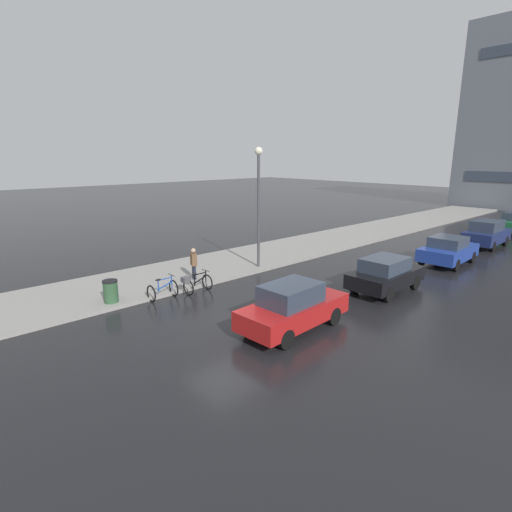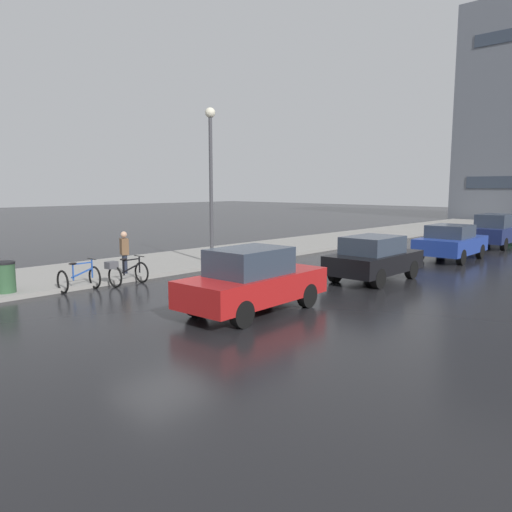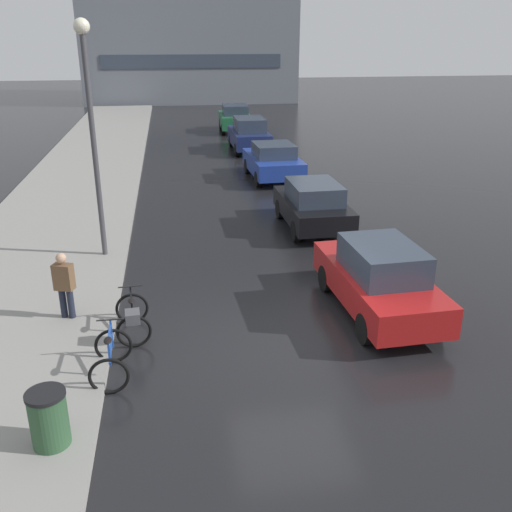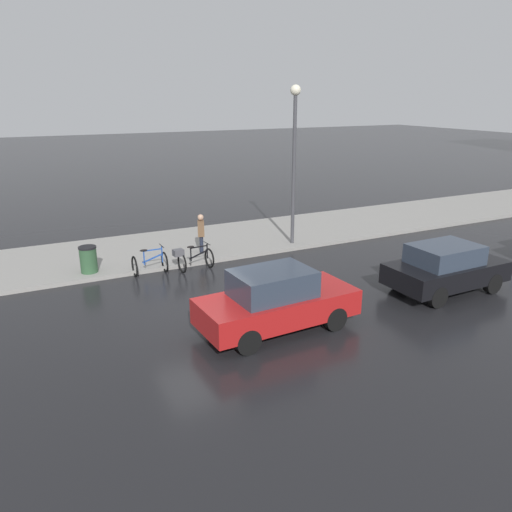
{
  "view_description": "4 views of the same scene",
  "coord_description": "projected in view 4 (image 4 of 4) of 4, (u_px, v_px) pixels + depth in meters",
  "views": [
    {
      "loc": [
        10.74,
        -8.18,
        5.81
      ],
      "look_at": [
        -1.42,
        2.82,
        1.67
      ],
      "focal_mm": 28.0,
      "sensor_mm": 36.0,
      "label": 1
    },
    {
      "loc": [
        10.78,
        -7.68,
        3.18
      ],
      "look_at": [
        -0.11,
        3.79,
        0.97
      ],
      "focal_mm": 35.0,
      "sensor_mm": 36.0,
      "label": 2
    },
    {
      "loc": [
        -2.22,
        -9.72,
        5.91
      ],
      "look_at": [
        -0.35,
        2.8,
        0.91
      ],
      "focal_mm": 40.0,
      "sensor_mm": 36.0,
      "label": 3
    },
    {
      "loc": [
        12.49,
        -4.47,
        5.84
      ],
      "look_at": [
        -1.37,
        2.46,
        0.83
      ],
      "focal_mm": 35.0,
      "sensor_mm": 36.0,
      "label": 4
    }
  ],
  "objects": [
    {
      "name": "streetlamp",
      "position": [
        294.0,
        145.0,
        19.0
      ],
      "size": [
        0.4,
        0.4,
        6.22
      ],
      "color": "#424247",
      "rests_on": "ground"
    },
    {
      "name": "car_black",
      "position": [
        446.0,
        268.0,
        15.35
      ],
      "size": [
        1.87,
        3.81,
        1.52
      ],
      "color": "black",
      "rests_on": "ground"
    },
    {
      "name": "pedestrian",
      "position": [
        201.0,
        233.0,
        18.73
      ],
      "size": [
        0.46,
        0.36,
        1.62
      ],
      "color": "#1E2333",
      "rests_on": "ground"
    },
    {
      "name": "car_red",
      "position": [
        276.0,
        301.0,
        12.77
      ],
      "size": [
        1.92,
        4.23,
        1.66
      ],
      "color": "#AD1919",
      "rests_on": "ground"
    },
    {
      "name": "ground_plane",
      "position": [
        201.0,
        308.0,
        14.33
      ],
      "size": [
        140.0,
        140.0,
        0.0
      ],
      "primitive_type": "plane",
      "color": "black"
    },
    {
      "name": "sidewalk_kerb",
      "position": [
        354.0,
        223.0,
        23.67
      ],
      "size": [
        4.8,
        60.0,
        0.14
      ],
      "primitive_type": "cube",
      "color": "gray",
      "rests_on": "ground"
    },
    {
      "name": "bicycle_second",
      "position": [
        192.0,
        258.0,
        17.26
      ],
      "size": [
        0.8,
        1.4,
        0.92
      ],
      "color": "black",
      "rests_on": "ground"
    },
    {
      "name": "trash_bin",
      "position": [
        89.0,
        261.0,
        16.74
      ],
      "size": [
        0.59,
        0.59,
        1.04
      ],
      "color": "#2D5133",
      "rests_on": "ground"
    },
    {
      "name": "bicycle_nearest",
      "position": [
        150.0,
        263.0,
        16.97
      ],
      "size": [
        0.72,
        1.11,
        0.96
      ],
      "color": "black",
      "rests_on": "ground"
    }
  ]
}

